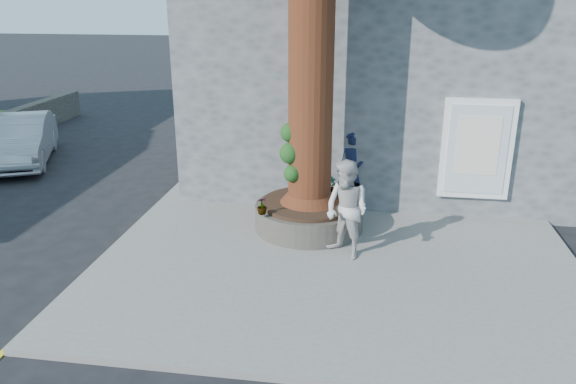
# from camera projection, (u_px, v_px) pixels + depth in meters

# --- Properties ---
(ground) EXTENTS (120.00, 120.00, 0.00)m
(ground) POSITION_uv_depth(u_px,v_px,m) (253.00, 273.00, 10.36)
(ground) COLOR black
(ground) RESTS_ON ground
(pavement) EXTENTS (9.00, 8.00, 0.12)m
(pavement) POSITION_uv_depth(u_px,v_px,m) (338.00, 252.00, 11.06)
(pavement) COLOR slate
(pavement) RESTS_ON ground
(yellow_line) EXTENTS (0.10, 30.00, 0.01)m
(yellow_line) POSITION_uv_depth(u_px,v_px,m) (121.00, 240.00, 11.73)
(yellow_line) COLOR yellow
(yellow_line) RESTS_ON ground
(stone_shop) EXTENTS (10.30, 8.30, 6.30)m
(stone_shop) POSITION_uv_depth(u_px,v_px,m) (392.00, 59.00, 15.66)
(stone_shop) COLOR #4F5354
(stone_shop) RESTS_ON ground
(planter) EXTENTS (2.30, 2.30, 0.60)m
(planter) POSITION_uv_depth(u_px,v_px,m) (309.00, 215.00, 11.98)
(planter) COLOR black
(planter) RESTS_ON pavement
(man) EXTENTS (0.73, 0.53, 1.86)m
(man) POSITION_uv_depth(u_px,v_px,m) (351.00, 171.00, 12.82)
(man) COLOR #121933
(man) RESTS_ON pavement
(woman) EXTENTS (1.16, 1.13, 1.88)m
(woman) POSITION_uv_depth(u_px,v_px,m) (347.00, 210.00, 10.49)
(woman) COLOR #BBB7B3
(woman) RESTS_ON pavement
(shopping_bag) EXTENTS (0.21, 0.15, 0.28)m
(shopping_bag) POSITION_uv_depth(u_px,v_px,m) (359.00, 206.00, 12.93)
(shopping_bag) COLOR white
(shopping_bag) RESTS_ON pavement
(car_silver) EXTENTS (3.13, 4.58, 1.43)m
(car_silver) POSITION_uv_depth(u_px,v_px,m) (22.00, 140.00, 16.90)
(car_silver) COLOR #9A9CA1
(car_silver) RESTS_ON ground
(plant_a) EXTENTS (0.20, 0.16, 0.34)m
(plant_a) POSITION_uv_depth(u_px,v_px,m) (332.00, 184.00, 12.40)
(plant_a) COLOR gray
(plant_a) RESTS_ON planter
(plant_b) EXTENTS (0.26, 0.26, 0.35)m
(plant_b) POSITION_uv_depth(u_px,v_px,m) (348.00, 210.00, 10.90)
(plant_b) COLOR gray
(plant_b) RESTS_ON planter
(plant_c) EXTENTS (0.26, 0.26, 0.35)m
(plant_c) POSITION_uv_depth(u_px,v_px,m) (262.00, 206.00, 11.14)
(plant_c) COLOR gray
(plant_c) RESTS_ON planter
(plant_d) EXTENTS (0.37, 0.38, 0.31)m
(plant_d) POSITION_uv_depth(u_px,v_px,m) (324.00, 182.00, 12.58)
(plant_d) COLOR gray
(plant_d) RESTS_ON planter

